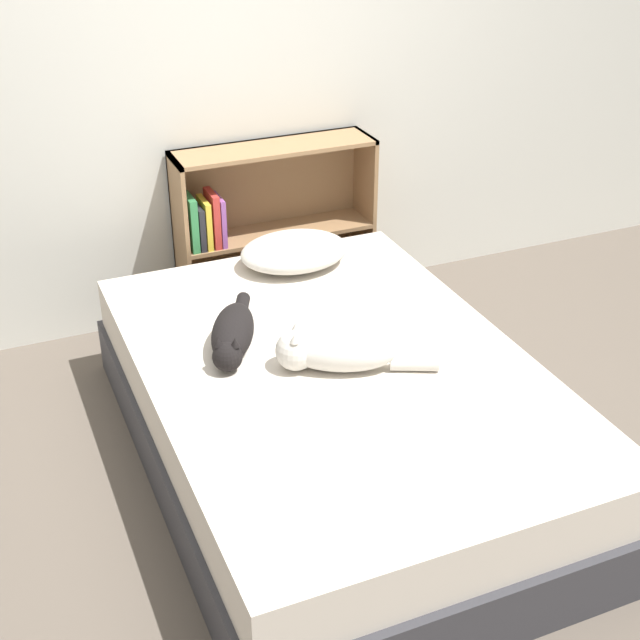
{
  "coord_description": "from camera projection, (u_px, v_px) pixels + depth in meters",
  "views": [
    {
      "loc": [
        -1.15,
        -2.54,
        2.2
      ],
      "look_at": [
        0.0,
        0.16,
        0.55
      ],
      "focal_mm": 50.0,
      "sensor_mm": 36.0,
      "label": 1
    }
  ],
  "objects": [
    {
      "name": "ground_plane",
      "position": [
        336.0,
        460.0,
        3.51
      ],
      "size": [
        8.0,
        8.0,
        0.0
      ],
      "primitive_type": "plane",
      "color": "brown"
    },
    {
      "name": "cat_light",
      "position": [
        333.0,
        352.0,
        3.22
      ],
      "size": [
        0.56,
        0.33,
        0.17
      ],
      "rotation": [
        0.0,
        0.0,
        2.71
      ],
      "color": "beige",
      "rests_on": "bed"
    },
    {
      "name": "pillow",
      "position": [
        294.0,
        251.0,
        3.97
      ],
      "size": [
        0.49,
        0.38,
        0.14
      ],
      "color": "beige",
      "rests_on": "bed"
    },
    {
      "name": "cat_dark",
      "position": [
        233.0,
        334.0,
        3.34
      ],
      "size": [
        0.33,
        0.54,
        0.14
      ],
      "rotation": [
        0.0,
        0.0,
        4.27
      ],
      "color": "black",
      "rests_on": "bed"
    },
    {
      "name": "bed",
      "position": [
        336.0,
        414.0,
        3.4
      ],
      "size": [
        1.42,
        2.09,
        0.45
      ],
      "color": "#333338",
      "rests_on": "ground_plane"
    },
    {
      "name": "wall_back",
      "position": [
        211.0,
        60.0,
        4.03
      ],
      "size": [
        8.0,
        0.06,
        2.5
      ],
      "color": "silver",
      "rests_on": "ground_plane"
    },
    {
      "name": "bookshelf",
      "position": [
        265.0,
        227.0,
        4.38
      ],
      "size": [
        0.97,
        0.26,
        0.87
      ],
      "color": "#8E6B47",
      "rests_on": "ground_plane"
    }
  ]
}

